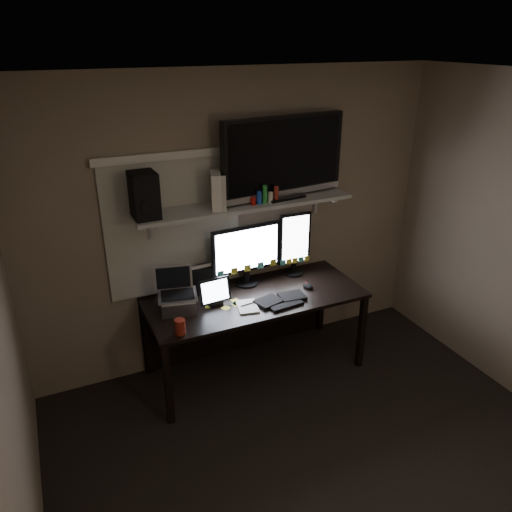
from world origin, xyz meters
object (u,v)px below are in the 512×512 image
tablet (214,292)px  tv (284,158)px  keyboard (281,299)px  desk (250,308)px  monitor_landscape (246,255)px  laptop (177,292)px  speaker (144,195)px  mouse (308,286)px  cup (180,327)px  game_console (216,190)px  monitor_portrait (295,244)px

tablet → tv: 1.20m
keyboard → desk: bearing=114.5°
desk → monitor_landscape: monitor_landscape is taller
monitor_landscape → laptop: (-0.67, -0.21, -0.11)m
laptop → speaker: 0.78m
mouse → cup: cup is taller
mouse → laptop: bearing=160.8°
cup → tv: size_ratio=0.10×
game_console → speaker: size_ratio=0.82×
monitor_landscape → speaker: speaker is taller
mouse → cup: bearing=176.1°
mouse → tv: (-0.13, 0.25, 1.06)m
keyboard → tablet: bearing=158.0°
laptop → game_console: size_ratio=1.21×
game_console → desk: bearing=3.5°
game_console → speaker: (-0.55, -0.00, 0.03)m
tv → cup: bearing=-161.6°
mouse → tablet: (-0.82, 0.06, 0.10)m
monitor_landscape → speaker: size_ratio=1.85×
tablet → laptop: 0.30m
tv → monitor_landscape: bearing=167.6°
keyboard → tv: bearing=57.4°
mouse → tablet: bearing=161.0°
desk → mouse: size_ratio=17.50×
game_console → keyboard: bearing=-22.2°
monitor_portrait → laptop: bearing=-167.2°
desk → cup: cup is taller
monitor_landscape → tv: size_ratio=0.57×
desk → mouse: mouse is taller
monitor_portrait → tablet: (-0.84, -0.23, -0.18)m
monitor_landscape → tv: 0.87m
mouse → speaker: bearing=154.5°
mouse → cup: size_ratio=0.90×
desk → mouse: (0.47, -0.18, 0.20)m
monitor_landscape → mouse: bearing=-35.8°
tv → speaker: 1.15m
mouse → laptop: laptop is taller
monitor_portrait → game_console: size_ratio=2.11×
desk → keyboard: (0.16, -0.27, 0.19)m
laptop → mouse: bearing=8.2°
laptop → tv: (0.99, 0.17, 0.91)m
game_console → mouse: bearing=-0.7°
monitor_landscape → tv: tv is taller
tv → game_console: 0.62m
monitor_landscape → monitor_portrait: monitor_portrait is taller
mouse → tv: size_ratio=0.09×
mouse → monitor_portrait: bearing=71.3°
monitor_portrait → tv: bearing=-163.0°
laptop → game_console: 0.84m
desk → speaker: (-0.80, 0.06, 1.10)m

